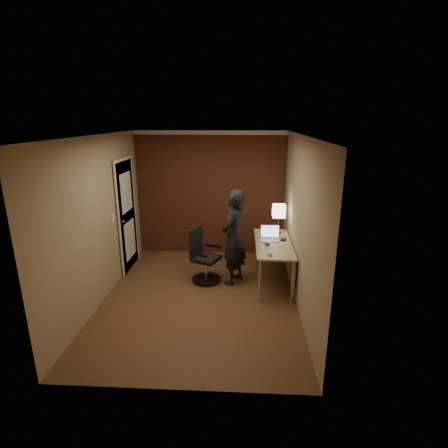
{
  "coord_description": "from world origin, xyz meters",
  "views": [
    {
      "loc": [
        0.65,
        -4.96,
        2.74
      ],
      "look_at": [
        0.35,
        0.55,
        1.05
      ],
      "focal_mm": 28.0,
      "sensor_mm": 36.0,
      "label": 1
    }
  ],
  "objects_px": {
    "office_chair": "(203,259)",
    "person": "(234,237)",
    "desk_lamp": "(279,211)",
    "phone": "(270,255)",
    "wallet": "(283,240)",
    "laptop": "(270,236)",
    "desk": "(277,250)",
    "mouse": "(267,244)"
  },
  "relations": [
    {
      "from": "office_chair",
      "to": "person",
      "type": "distance_m",
      "value": 0.66
    },
    {
      "from": "desk_lamp",
      "to": "phone",
      "type": "height_order",
      "value": "desk_lamp"
    },
    {
      "from": "desk_lamp",
      "to": "wallet",
      "type": "distance_m",
      "value": 0.54
    },
    {
      "from": "laptop",
      "to": "phone",
      "type": "height_order",
      "value": "laptop"
    },
    {
      "from": "wallet",
      "to": "office_chair",
      "type": "bearing_deg",
      "value": -175.3
    },
    {
      "from": "desk",
      "to": "desk_lamp",
      "type": "height_order",
      "value": "desk_lamp"
    },
    {
      "from": "wallet",
      "to": "office_chair",
      "type": "xyz_separation_m",
      "value": [
        -1.37,
        -0.11,
        -0.33
      ]
    },
    {
      "from": "desk",
      "to": "wallet",
      "type": "distance_m",
      "value": 0.21
    },
    {
      "from": "desk_lamp",
      "to": "mouse",
      "type": "bearing_deg",
      "value": -111.58
    },
    {
      "from": "desk",
      "to": "laptop",
      "type": "bearing_deg",
      "value": 125.44
    },
    {
      "from": "laptop",
      "to": "phone",
      "type": "distance_m",
      "value": 0.75
    },
    {
      "from": "desk_lamp",
      "to": "office_chair",
      "type": "height_order",
      "value": "desk_lamp"
    },
    {
      "from": "laptop",
      "to": "person",
      "type": "relative_size",
      "value": 0.21
    },
    {
      "from": "desk_lamp",
      "to": "wallet",
      "type": "bearing_deg",
      "value": -79.83
    },
    {
      "from": "laptop",
      "to": "person",
      "type": "height_order",
      "value": "person"
    },
    {
      "from": "laptop",
      "to": "mouse",
      "type": "distance_m",
      "value": 0.29
    },
    {
      "from": "laptop",
      "to": "office_chair",
      "type": "distance_m",
      "value": 1.22
    },
    {
      "from": "desk",
      "to": "wallet",
      "type": "xyz_separation_m",
      "value": [
        0.11,
        0.12,
        0.14
      ]
    },
    {
      "from": "wallet",
      "to": "person",
      "type": "height_order",
      "value": "person"
    },
    {
      "from": "desk",
      "to": "office_chair",
      "type": "bearing_deg",
      "value": 179.71
    },
    {
      "from": "desk",
      "to": "laptop",
      "type": "distance_m",
      "value": 0.29
    },
    {
      "from": "office_chair",
      "to": "person",
      "type": "relative_size",
      "value": 0.57
    },
    {
      "from": "office_chair",
      "to": "laptop",
      "type": "bearing_deg",
      "value": 8.27
    },
    {
      "from": "wallet",
      "to": "desk_lamp",
      "type": "bearing_deg",
      "value": 100.17
    },
    {
      "from": "phone",
      "to": "office_chair",
      "type": "height_order",
      "value": "office_chair"
    },
    {
      "from": "phone",
      "to": "office_chair",
      "type": "relative_size",
      "value": 0.12
    },
    {
      "from": "laptop",
      "to": "office_chair",
      "type": "relative_size",
      "value": 0.36
    },
    {
      "from": "desk",
      "to": "person",
      "type": "bearing_deg",
      "value": -178.62
    },
    {
      "from": "office_chair",
      "to": "phone",
      "type": "bearing_deg",
      "value": -27.67
    },
    {
      "from": "desk_lamp",
      "to": "wallet",
      "type": "relative_size",
      "value": 4.86
    },
    {
      "from": "desk_lamp",
      "to": "person",
      "type": "height_order",
      "value": "person"
    },
    {
      "from": "desk_lamp",
      "to": "mouse",
      "type": "xyz_separation_m",
      "value": [
        -0.23,
        -0.58,
        -0.4
      ]
    },
    {
      "from": "mouse",
      "to": "wallet",
      "type": "relative_size",
      "value": 0.91
    },
    {
      "from": "laptop",
      "to": "person",
      "type": "distance_m",
      "value": 0.65
    },
    {
      "from": "laptop",
      "to": "phone",
      "type": "relative_size",
      "value": 2.93
    },
    {
      "from": "desk_lamp",
      "to": "laptop",
      "type": "xyz_separation_m",
      "value": [
        -0.17,
        -0.3,
        -0.35
      ]
    },
    {
      "from": "wallet",
      "to": "person",
      "type": "distance_m",
      "value": 0.86
    },
    {
      "from": "desk_lamp",
      "to": "phone",
      "type": "xyz_separation_m",
      "value": [
        -0.21,
        -1.04,
        -0.41
      ]
    },
    {
      "from": "phone",
      "to": "laptop",
      "type": "bearing_deg",
      "value": 85.39
    },
    {
      "from": "phone",
      "to": "wallet",
      "type": "height_order",
      "value": "wallet"
    },
    {
      "from": "wallet",
      "to": "desk",
      "type": "bearing_deg",
      "value": -131.68
    },
    {
      "from": "desk",
      "to": "desk_lamp",
      "type": "relative_size",
      "value": 2.8
    }
  ]
}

